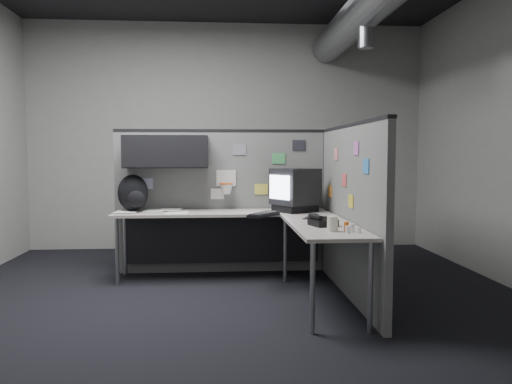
{
  "coord_description": "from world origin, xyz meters",
  "views": [
    {
      "loc": [
        -0.13,
        -4.39,
        1.34
      ],
      "look_at": [
        0.22,
        0.35,
        0.99
      ],
      "focal_mm": 35.0,
      "sensor_mm": 36.0,
      "label": 1
    }
  ],
  "objects": [
    {
      "name": "room",
      "position": [
        0.56,
        0.0,
        2.1
      ],
      "size": [
        5.62,
        5.62,
        3.22
      ],
      "color": "black",
      "rests_on": "ground"
    },
    {
      "name": "partition_back",
      "position": [
        -0.25,
        1.23,
        1.0
      ],
      "size": [
        2.44,
        0.42,
        1.63
      ],
      "color": "slate",
      "rests_on": "ground"
    },
    {
      "name": "partition_right",
      "position": [
        1.1,
        0.22,
        0.82
      ],
      "size": [
        0.07,
        2.23,
        1.63
      ],
      "color": "slate",
      "rests_on": "ground"
    },
    {
      "name": "desk",
      "position": [
        0.15,
        0.7,
        0.61
      ],
      "size": [
        2.31,
        2.11,
        0.73
      ],
      "color": "#B3AAA1",
      "rests_on": "ground"
    },
    {
      "name": "monitor",
      "position": [
        0.69,
        0.92,
        0.97
      ],
      "size": [
        0.56,
        0.56,
        0.47
      ],
      "rotation": [
        0.0,
        0.0,
        -0.23
      ],
      "color": "black",
      "rests_on": "desk"
    },
    {
      "name": "keyboard",
      "position": [
        0.31,
        0.55,
        0.75
      ],
      "size": [
        0.36,
        0.42,
        0.04
      ],
      "rotation": [
        0.0,
        0.0,
        0.17
      ],
      "color": "black",
      "rests_on": "desk"
    },
    {
      "name": "mouse",
      "position": [
        0.78,
        0.33,
        0.75
      ],
      "size": [
        0.25,
        0.27,
        0.05
      ],
      "rotation": [
        0.0,
        0.0,
        0.35
      ],
      "color": "black",
      "rests_on": "desk"
    },
    {
      "name": "phone",
      "position": [
        0.76,
        -0.17,
        0.77
      ],
      "size": [
        0.25,
        0.26,
        0.1
      ],
      "rotation": [
        0.0,
        0.0,
        0.12
      ],
      "color": "black",
      "rests_on": "desk"
    },
    {
      "name": "bottles",
      "position": [
        0.91,
        -0.53,
        0.76
      ],
      "size": [
        0.13,
        0.14,
        0.08
      ],
      "rotation": [
        0.0,
        0.0,
        0.15
      ],
      "color": "silver",
      "rests_on": "desk"
    },
    {
      "name": "cup",
      "position": [
        0.78,
        -0.48,
        0.79
      ],
      "size": [
        0.1,
        0.1,
        0.12
      ],
      "primitive_type": "cylinder",
      "rotation": [
        0.0,
        0.0,
        -0.17
      ],
      "color": "beige",
      "rests_on": "desk"
    },
    {
      "name": "papers",
      "position": [
        -0.8,
        1.04,
        0.74
      ],
      "size": [
        0.79,
        0.57,
        0.01
      ],
      "rotation": [
        0.0,
        0.0,
        -0.07
      ],
      "color": "white",
      "rests_on": "desk"
    },
    {
      "name": "backpack",
      "position": [
        -1.05,
        1.05,
        0.92
      ],
      "size": [
        0.34,
        0.31,
        0.4
      ],
      "rotation": [
        0.0,
        0.0,
        0.06
      ],
      "color": "black",
      "rests_on": "desk"
    }
  ]
}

